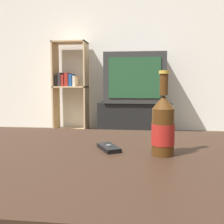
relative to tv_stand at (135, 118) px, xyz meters
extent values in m
cube|color=silver|center=(-0.13, 0.28, 1.09)|extent=(8.00, 0.05, 2.60)
cube|color=#332116|center=(-0.13, -2.74, 0.22)|extent=(1.29, 0.85, 0.04)
cylinder|color=black|center=(0.46, -2.37, 0.00)|extent=(0.07, 0.07, 0.41)
cube|color=black|center=(0.00, 0.00, 0.00)|extent=(0.96, 0.42, 0.42)
cube|color=#2D2D2D|center=(0.00, 0.00, 0.53)|extent=(0.79, 0.48, 0.65)
cube|color=#234C2D|center=(0.00, -0.24, 0.53)|extent=(0.65, 0.01, 0.51)
cube|color=tan|center=(-1.13, 0.07, 0.42)|extent=(0.02, 0.30, 1.25)
cube|color=tan|center=(-0.68, 0.07, 0.42)|extent=(0.02, 0.30, 1.25)
cube|color=tan|center=(-0.90, 0.07, -0.20)|extent=(0.47, 0.30, 0.02)
cube|color=tan|center=(-0.90, 0.07, 0.42)|extent=(0.47, 0.30, 0.02)
cube|color=tan|center=(-0.90, 0.07, 1.03)|extent=(0.47, 0.30, 0.02)
cube|color=#2D2828|center=(-1.09, 0.07, 0.50)|extent=(0.03, 0.21, 0.15)
cube|color=#2D2828|center=(-1.04, 0.07, 0.52)|extent=(0.04, 0.21, 0.19)
cube|color=maroon|center=(-1.00, 0.07, 0.51)|extent=(0.03, 0.21, 0.16)
cube|color=maroon|center=(-0.94, 0.07, 0.52)|extent=(0.05, 0.21, 0.18)
cube|color=navy|center=(-0.89, 0.07, 0.51)|extent=(0.04, 0.21, 0.17)
cube|color=beige|center=(-0.84, 0.07, 0.50)|extent=(0.04, 0.21, 0.14)
cylinder|color=#47280F|center=(0.17, -2.74, 0.32)|extent=(0.07, 0.07, 0.14)
cylinder|color=maroon|center=(0.17, -2.74, 0.31)|extent=(0.07, 0.07, 0.07)
cone|color=#47280F|center=(0.17, -2.74, 0.41)|extent=(0.07, 0.07, 0.04)
cylinder|color=#47280F|center=(0.17, -2.74, 0.46)|extent=(0.03, 0.03, 0.06)
cylinder|color=#B79333|center=(0.17, -2.74, 0.50)|extent=(0.03, 0.03, 0.01)
cube|color=black|center=(-0.01, -2.70, 0.25)|extent=(0.10, 0.12, 0.01)
cylinder|color=slate|center=(-0.01, -2.70, 0.26)|extent=(0.02, 0.02, 0.00)
camera|label=1|loc=(0.10, -3.55, 0.47)|focal=42.00mm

